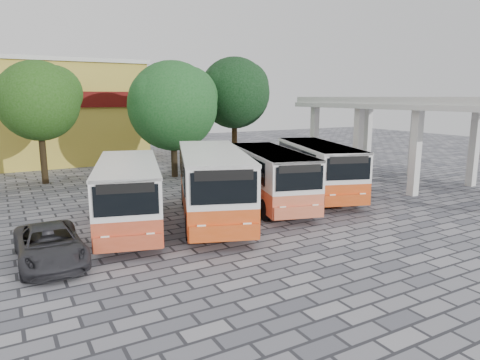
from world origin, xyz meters
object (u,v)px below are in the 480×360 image
bus_far_right (318,166)px  parked_car (50,245)px  bus_centre_right (271,174)px  bus_far_left (129,190)px  bus_centre_left (212,180)px

bus_far_right → parked_car: (-14.04, -3.37, -1.05)m
parked_car → bus_centre_right: bearing=14.3°
bus_far_left → parked_car: bus_far_left is taller
bus_centre_left → bus_centre_right: size_ratio=1.12×
bus_far_left → bus_far_right: 10.76m
bus_centre_right → bus_far_right: bus_far_right is taller
bus_far_right → parked_car: size_ratio=1.94×
bus_centre_right → parked_car: size_ratio=1.88×
bus_far_left → parked_car: bearing=-127.5°
bus_far_left → bus_centre_left: size_ratio=0.89×
bus_far_left → bus_centre_right: size_ratio=1.00×
bus_centre_right → parked_car: 10.96m
bus_far_left → bus_far_right: bus_far_right is taller
bus_centre_right → parked_car: bearing=-149.6°
bus_centre_left → bus_centre_right: 3.73m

